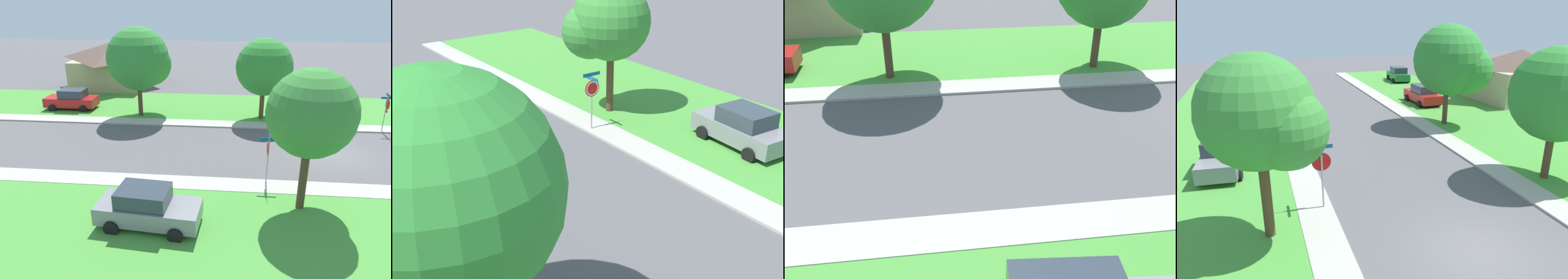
# 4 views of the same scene
# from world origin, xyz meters

# --- Properties ---
(ground_plane) EXTENTS (120.00, 120.00, 0.00)m
(ground_plane) POSITION_xyz_m (0.00, 0.00, 0.00)
(ground_plane) COLOR #565456
(sidewalk_east) EXTENTS (1.40, 56.00, 0.10)m
(sidewalk_east) POSITION_xyz_m (4.70, 12.00, 0.05)
(sidewalk_east) COLOR #ADA89E
(sidewalk_east) RESTS_ON ground
(lawn_east) EXTENTS (8.00, 56.00, 0.08)m
(lawn_east) POSITION_xyz_m (9.40, 12.00, 0.04)
(lawn_east) COLOR #479338
(lawn_east) RESTS_ON ground
(sidewalk_west) EXTENTS (1.40, 56.00, 0.10)m
(sidewalk_west) POSITION_xyz_m (-4.70, 12.00, 0.05)
(sidewalk_west) COLOR #ADA89E
(sidewalk_west) RESTS_ON ground
(lawn_west) EXTENTS (8.00, 56.00, 0.08)m
(lawn_west) POSITION_xyz_m (-9.40, 12.00, 0.04)
(lawn_west) COLOR #479338
(lawn_west) RESTS_ON ground
(stop_sign_far_corner) EXTENTS (0.92, 0.92, 2.77)m
(stop_sign_far_corner) POSITION_xyz_m (-4.34, 4.41, 1.89)
(stop_sign_far_corner) COLOR #9E9EA3
(stop_sign_far_corner) RESTS_ON ground
(car_green_across_road) EXTENTS (2.42, 4.48, 1.76)m
(car_green_across_road) POSITION_xyz_m (9.88, 31.45, 0.87)
(car_green_across_road) COLOR #1E6033
(car_green_across_road) RESTS_ON ground
(car_black_driveway_right) EXTENTS (2.09, 4.32, 1.76)m
(car_black_driveway_right) POSITION_xyz_m (-8.19, 32.81, 0.87)
(car_black_driveway_right) COLOR black
(car_black_driveway_right) RESTS_ON ground
(car_white_behind_trees) EXTENTS (2.51, 4.52, 1.76)m
(car_white_behind_trees) POSITION_xyz_m (-8.98, 22.06, 0.87)
(car_white_behind_trees) COLOR white
(car_white_behind_trees) RESTS_ON ground
(car_red_near_corner) EXTENTS (2.04, 4.30, 1.76)m
(car_red_near_corner) POSITION_xyz_m (7.53, 19.84, 0.87)
(car_red_near_corner) COLOR red
(car_red_near_corner) RESTS_ON ground
(car_grey_far_down_street) EXTENTS (2.32, 4.44, 1.76)m
(car_grey_far_down_street) POSITION_xyz_m (-8.42, 9.65, 0.87)
(car_grey_far_down_street) COLOR gray
(car_grey_far_down_street) RESTS_ON ground
(tree_sidewalk_mid) EXTENTS (4.61, 4.29, 6.29)m
(tree_sidewalk_mid) POSITION_xyz_m (6.55, 3.71, 4.00)
(tree_sidewalk_mid) COLOR #4C3823
(tree_sidewalk_mid) RESTS_ON ground
(tree_corner_large) EXTENTS (5.19, 4.83, 7.04)m
(tree_corner_large) POSITION_xyz_m (6.50, 13.34, 4.46)
(tree_corner_large) COLOR #4C3823
(tree_corner_large) RESTS_ON ground
(tree_across_right) EXTENTS (4.04, 3.76, 6.45)m
(tree_across_right) POSITION_xyz_m (-6.29, 2.90, 4.44)
(tree_across_right) COLOR #4C3823
(tree_across_right) RESTS_ON ground
(house_right_setback) EXTENTS (9.17, 8.00, 4.60)m
(house_right_setback) POSITION_xyz_m (16.99, 19.05, 2.38)
(house_right_setback) COLOR tan
(house_right_setback) RESTS_ON ground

